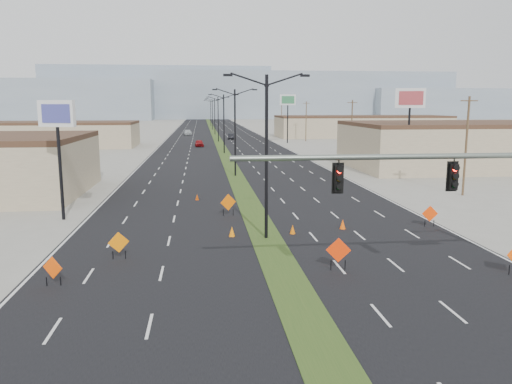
{
  "coord_description": "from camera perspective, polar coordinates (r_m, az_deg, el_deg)",
  "views": [
    {
      "loc": [
        -3.93,
        -17.93,
        8.22
      ],
      "look_at": [
        -0.79,
        10.63,
        3.2
      ],
      "focal_mm": 35.0,
      "sensor_mm": 36.0,
      "label": 1
    }
  ],
  "objects": [
    {
      "name": "utility_pole_3",
      "position": [
        149.9,
        2.94,
        8.54
      ],
      "size": [
        1.6,
        0.2,
        9.0
      ],
      "color": "#4C3823",
      "rests_on": "ground"
    },
    {
      "name": "construction_sign_0",
      "position": [
        24.9,
        -22.22,
        -8.13
      ],
      "size": [
        0.98,
        0.48,
        1.41
      ],
      "rotation": [
        0.0,
        0.0,
        -0.43
      ],
      "color": "#EB4704",
      "rests_on": "ground"
    },
    {
      "name": "cone_0",
      "position": [
        31.66,
        -2.77,
        -4.54
      ],
      "size": [
        0.44,
        0.44,
        0.66
      ],
      "primitive_type": "cone",
      "rotation": [
        0.0,
        0.0,
        0.12
      ],
      "color": "orange",
      "rests_on": "ground"
    },
    {
      "name": "ground",
      "position": [
        20.11,
        5.73,
        -14.27
      ],
      "size": [
        600.0,
        600.0,
        0.0
      ],
      "primitive_type": "plane",
      "color": "gray",
      "rests_on": "ground"
    },
    {
      "name": "construction_sign_2",
      "position": [
        37.36,
        -3.2,
        -1.27
      ],
      "size": [
        1.18,
        0.53,
        1.68
      ],
      "rotation": [
        0.0,
        0.0,
        0.4
      ],
      "color": "#E15D04",
      "rests_on": "ground"
    },
    {
      "name": "cone_1",
      "position": [
        33.98,
        9.88,
        -3.65
      ],
      "size": [
        0.51,
        0.51,
        0.68
      ],
      "primitive_type": "cone",
      "rotation": [
        0.0,
        0.0,
        -0.29
      ],
      "color": "#FF5605",
      "rests_on": "ground"
    },
    {
      "name": "streetlight_6",
      "position": [
        197.99,
        -5.2,
        9.06
      ],
      "size": [
        5.15,
        0.24,
        10.02
      ],
      "color": "black",
      "rests_on": "ground"
    },
    {
      "name": "median_strip",
      "position": [
        118.28,
        -4.38,
        5.9
      ],
      "size": [
        2.0,
        400.0,
        0.04
      ],
      "primitive_type": "cube",
      "color": "#2A4719",
      "rests_on": "ground"
    },
    {
      "name": "road_surface",
      "position": [
        118.28,
        -4.38,
        5.9
      ],
      "size": [
        25.0,
        400.0,
        0.02
      ],
      "primitive_type": "cube",
      "color": "black",
      "rests_on": "ground"
    },
    {
      "name": "building_sw_far",
      "position": [
        106.86,
        -21.62,
        6.02
      ],
      "size": [
        30.0,
        14.0,
        4.5
      ],
      "primitive_type": "cube",
      "color": "tan",
      "rests_on": "ground"
    },
    {
      "name": "cone_3",
      "position": [
        43.92,
        -6.75,
        -0.59
      ],
      "size": [
        0.41,
        0.41,
        0.53
      ],
      "primitive_type": "cone",
      "rotation": [
        0.0,
        0.0,
        0.36
      ],
      "color": "#EB4C04",
      "rests_on": "ground"
    },
    {
      "name": "utility_pole_0",
      "position": [
        49.28,
        22.89,
        5.01
      ],
      "size": [
        1.6,
        0.2,
        9.0
      ],
      "color": "#4C3823",
      "rests_on": "ground"
    },
    {
      "name": "construction_sign_5",
      "position": [
        36.03,
        19.25,
        -2.44
      ],
      "size": [
        1.1,
        0.13,
        1.47
      ],
      "rotation": [
        0.0,
        0.0,
        -0.08
      ],
      "color": "#F13905",
      "rests_on": "ground"
    },
    {
      "name": "pole_sign_east_near",
      "position": [
        59.61,
        17.2,
        9.53
      ],
      "size": [
        3.19,
        1.53,
        10.09
      ],
      "rotation": [
        0.0,
        0.0,
        -0.38
      ],
      "color": "black",
      "rests_on": "ground"
    },
    {
      "name": "utility_pole_2",
      "position": [
        115.49,
        5.74,
        8.1
      ],
      "size": [
        1.6,
        0.2,
        9.0
      ],
      "color": "#4C3823",
      "rests_on": "ground"
    },
    {
      "name": "streetlight_0",
      "position": [
        30.32,
        1.2,
        4.61
      ],
      "size": [
        5.15,
        0.24,
        10.02
      ],
      "color": "black",
      "rests_on": "ground"
    },
    {
      "name": "streetlight_3",
      "position": [
        114.03,
        -4.35,
        8.48
      ],
      "size": [
        5.15,
        0.24,
        10.02
      ],
      "color": "black",
      "rests_on": "ground"
    },
    {
      "name": "construction_sign_3",
      "position": [
        25.52,
        9.4,
        -6.69
      ],
      "size": [
        1.25,
        0.26,
        1.68
      ],
      "rotation": [
        0.0,
        0.0,
        -0.17
      ],
      "color": "#FF3305",
      "rests_on": "ground"
    },
    {
      "name": "streetlight_2",
      "position": [
        86.07,
        -3.69,
        8.03
      ],
      "size": [
        5.15,
        0.24,
        10.02
      ],
      "color": "black",
      "rests_on": "ground"
    },
    {
      "name": "cone_2",
      "position": [
        32.33,
        4.2,
        -4.28
      ],
      "size": [
        0.4,
        0.4,
        0.61
      ],
      "primitive_type": "cone",
      "rotation": [
        0.0,
        0.0,
        -0.09
      ],
      "color": "#DF6304",
      "rests_on": "ground"
    },
    {
      "name": "mesa_backdrop",
      "position": [
        339.02,
        -10.89,
        11.05
      ],
      "size": [
        140.0,
        50.0,
        32.0
      ],
      "primitive_type": "cube",
      "color": "gray",
      "rests_on": "ground"
    },
    {
      "name": "streetlight_1",
      "position": [
        58.13,
        -2.41,
        7.14
      ],
      "size": [
        5.15,
        0.24,
        10.02
      ],
      "color": "black",
      "rests_on": "ground"
    },
    {
      "name": "streetlight_4",
      "position": [
        142.01,
        -4.74,
        8.75
      ],
      "size": [
        5.15,
        0.24,
        10.02
      ],
      "color": "black",
      "rests_on": "ground"
    },
    {
      "name": "pole_sign_east_far",
      "position": [
        109.5,
        3.66,
        10.09
      ],
      "size": [
        3.4,
        1.17,
        10.47
      ],
      "rotation": [
        0.0,
        0.0,
        -0.24
      ],
      "color": "black",
      "rests_on": "ground"
    },
    {
      "name": "car_left",
      "position": [
        100.86,
        -6.51,
        5.56
      ],
      "size": [
        1.9,
        4.1,
        1.36
      ],
      "primitive_type": "imported",
      "rotation": [
        0.0,
        0.0,
        0.07
      ],
      "color": "maroon",
      "rests_on": "ground"
    },
    {
      "name": "signal_mast",
      "position": [
        23.77,
        25.5,
        0.64
      ],
      "size": [
        16.3,
        0.6,
        8.0
      ],
      "color": "slate",
      "rests_on": "ground"
    },
    {
      "name": "building_se_near",
      "position": [
        73.68,
        24.82,
        4.74
      ],
      "size": [
        36.0,
        18.0,
        5.5
      ],
      "primitive_type": "cube",
      "color": "tan",
      "rests_on": "ground"
    },
    {
      "name": "car_mid",
      "position": [
        122.2,
        -2.87,
        6.35
      ],
      "size": [
        1.59,
        4.06,
        1.32
      ],
      "primitive_type": "imported",
      "rotation": [
        0.0,
        0.0,
        -0.05
      ],
      "color": "black",
      "rests_on": "ground"
    },
    {
      "name": "utility_pole_1",
      "position": [
        81.6,
        10.87,
        7.25
      ],
      "size": [
        1.6,
        0.2,
        9.0
      ],
      "color": "#4C3823",
      "rests_on": "ground"
    },
    {
      "name": "building_se_far",
      "position": [
        134.75,
        11.96,
        7.27
      ],
      "size": [
        44.0,
        16.0,
        5.0
      ],
      "primitive_type": "cube",
      "color": "tan",
      "rests_on": "ground"
    },
    {
      "name": "mesa_east",
      "position": [
        358.68,
        24.91,
        9.13
      ],
      "size": [
        160.0,
        50.0,
        18.0
      ],
      "primitive_type": "cube",
      "color": "gray",
      "rests_on": "ground"
    },
    {
      "name": "construction_sign_1",
      "position": [
        27.93,
        -15.43,
        -5.68
      ],
      "size": [
        1.08,
        0.42,
        1.51
      ],
      "rotation": [
        0.0,
        0.0,
        0.35
      ],
      "color": "orange",
      "rests_on": "ground"
    },
    {
      "name": "car_far",
      "position": [
        140.03,
        -7.8,
        6.75
      ],
      "size": [
        2.53,
        5.08,
        1.42
      ],
      "primitive_type": "imported",
      "rotation": [
        0.0,
        0.0,
        0.11
      ],
      "color": "#ACB2B5",
      "rests_on": "ground"
    },
    {
      "name": "streetlight_5",
      "position": [
        170.0,
        -5.01,
        8.93
      ],
      "size": [
        5.15,
        0.24,
        10.02
      ],
      "color": "black",
      "rests_on": "ground"
    },
    {
      "name": "pole_sign_west",
      "position": [
        38.12,
        -21.77,
        7.27
      ],
      "size": [
        2.75,
        1.26,
        8.56
      ],
      "rotation": [
        0.0,
        0.0,
        -0.34
      ],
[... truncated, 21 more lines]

